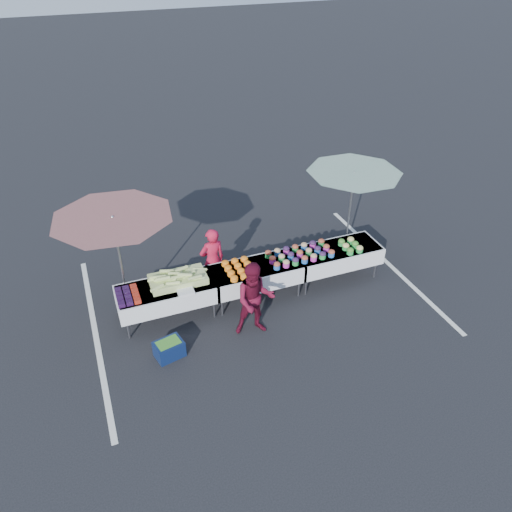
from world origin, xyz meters
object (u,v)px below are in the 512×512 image
object	(u,v)px
table_center	(256,273)
vendor	(212,260)
table_right	(336,255)
umbrella_left	(114,226)
storage_bin	(169,349)
umbrella_right	(353,179)
table_left	(167,294)
customer	(255,299)

from	to	relation	value
table_center	vendor	world-z (taller)	vendor
table_center	table_right	xyz separation A→B (m)	(1.80, 0.00, 0.00)
umbrella_left	storage_bin	distance (m)	2.35
table_right	umbrella_right	world-z (taller)	umbrella_right
table_left	table_right	distance (m)	3.60
table_left	table_right	xyz separation A→B (m)	(3.60, 0.00, 0.00)
storage_bin	table_right	bearing A→B (deg)	1.91
table_right	vendor	size ratio (longest dim) A/B	1.29
table_right	storage_bin	world-z (taller)	table_right
customer	storage_bin	xyz separation A→B (m)	(-1.64, -0.06, -0.58)
customer	storage_bin	distance (m)	1.74
vendor	table_center	bearing A→B (deg)	135.52
table_left	customer	size ratio (longest dim) A/B	1.24
table_center	vendor	distance (m)	0.92
table_right	umbrella_left	size ratio (longest dim) A/B	0.71
umbrella_right	storage_bin	xyz separation A→B (m)	(-4.53, -1.76, -1.71)
umbrella_left	umbrella_right	size ratio (longest dim) A/B	1.02
table_center	umbrella_left	size ratio (longest dim) A/B	0.71
table_left	customer	xyz separation A→B (m)	(1.41, -0.95, 0.17)
umbrella_right	storage_bin	bearing A→B (deg)	-158.77
storage_bin	vendor	bearing A→B (deg)	37.26
umbrella_right	table_center	bearing A→B (deg)	-163.27
vendor	customer	bearing A→B (deg)	95.35
table_left	vendor	world-z (taller)	vendor
umbrella_left	storage_bin	bearing A→B (deg)	-71.55
vendor	umbrella_left	world-z (taller)	umbrella_left
customer	umbrella_right	xyz separation A→B (m)	(2.89, 1.70, 1.12)
umbrella_right	vendor	bearing A→B (deg)	-176.43
table_center	umbrella_left	world-z (taller)	umbrella_left
umbrella_right	table_right	bearing A→B (deg)	-132.98
vendor	umbrella_right	distance (m)	3.43
vendor	storage_bin	world-z (taller)	vendor
table_right	vendor	xyz separation A→B (m)	(-2.53, 0.55, 0.14)
customer	umbrella_left	size ratio (longest dim) A/B	0.57
customer	umbrella_right	size ratio (longest dim) A/B	0.58
table_left	customer	bearing A→B (deg)	-33.88
storage_bin	table_left	bearing A→B (deg)	64.31
table_center	table_right	distance (m)	1.80
table_left	umbrella_left	size ratio (longest dim) A/B	0.71
vendor	table_left	bearing A→B (deg)	19.77
table_center	storage_bin	world-z (taller)	table_center
vendor	storage_bin	bearing A→B (deg)	42.73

